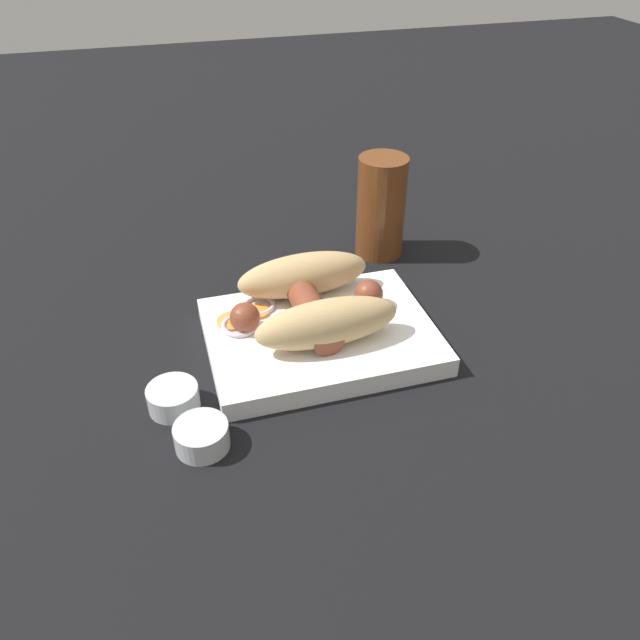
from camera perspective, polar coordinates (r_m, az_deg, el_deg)
ground_plane at (r=0.68m, az=-0.00°, el=-2.21°), size 3.00×3.00×0.00m
food_tray at (r=0.67m, az=-0.00°, el=-1.46°), size 0.24×0.18×0.02m
bread_roll at (r=0.67m, az=-0.67°, el=2.04°), size 0.16×0.15×0.05m
sausage at (r=0.67m, az=-1.07°, el=1.34°), size 0.17×0.14×0.03m
pickled_veggies at (r=0.68m, az=-6.78°, el=0.27°), size 0.08×0.07×0.01m
condiment_cup_near at (r=0.61m, az=-13.26°, el=-7.05°), size 0.05×0.05×0.02m
condiment_cup_far at (r=0.57m, az=-10.75°, el=-10.49°), size 0.05×0.05×0.02m
drink_glass at (r=0.82m, az=5.60°, el=10.25°), size 0.06×0.06×0.13m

